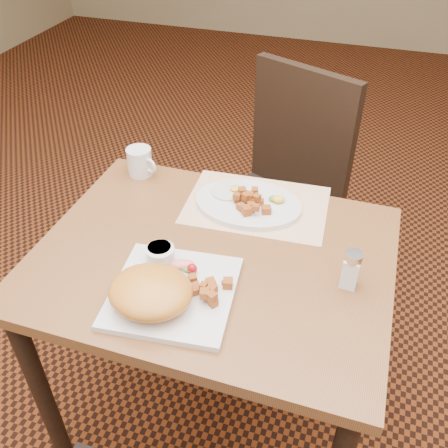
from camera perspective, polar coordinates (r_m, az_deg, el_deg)
ground at (r=1.86m, az=-0.98°, el=-20.90°), size 8.00×8.00×0.00m
table at (r=1.35m, az=-1.27°, el=-6.91°), size 0.90×0.70×0.75m
chair_far at (r=1.90m, az=6.46°, el=4.15°), size 0.56×0.56×0.97m
placemat at (r=1.44m, az=3.74°, el=2.18°), size 0.42×0.30×0.00m
plate_square at (r=1.17m, az=-5.83°, el=-7.79°), size 0.31×0.31×0.02m
plate_oval at (r=1.43m, az=2.79°, el=2.32°), size 0.31×0.23×0.02m
hollandaise_mound at (r=1.12m, az=-8.45°, el=-7.68°), size 0.19×0.17×0.07m
ramekin at (r=1.23m, az=-7.30°, el=-3.39°), size 0.07×0.07×0.04m
garnish_sq at (r=1.21m, az=-4.41°, el=-4.81°), size 0.08×0.05×0.03m
fried_egg at (r=1.46m, az=0.59°, el=3.85°), size 0.10×0.10×0.02m
garnish_ov at (r=1.42m, az=6.12°, el=2.87°), size 0.05×0.04×0.02m
salt_shaker at (r=1.20m, az=14.35°, el=-5.01°), size 0.05×0.05×0.10m
coffee_mug at (r=1.57m, az=-9.55°, el=7.03°), size 0.11×0.08×0.09m
home_fries_sq at (r=1.15m, az=-1.71°, el=-7.36°), size 0.11×0.09×0.04m
home_fries_ov at (r=1.39m, az=2.97°, el=2.54°), size 0.12×0.10×0.04m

